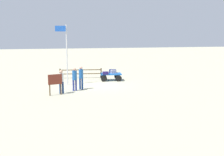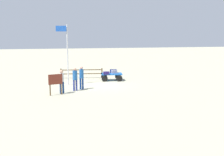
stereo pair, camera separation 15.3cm
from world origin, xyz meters
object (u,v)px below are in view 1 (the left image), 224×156
Objects in this scene: suitcase_tan at (113,72)px; worker_trailing at (81,76)px; worker_lead at (75,77)px; luggage_cart at (111,75)px; worker_supervisor at (61,80)px; suitcase_dark at (106,73)px; signboard at (55,81)px; suitcase_maroon at (113,71)px; flagpole at (66,50)px.

worker_trailing is (3.45, 3.55, 0.24)m from suitcase_tan.
worker_trailing is at bearing -142.01° from worker_lead.
luggage_cart is 1.20× the size of worker_supervisor.
signboard reaches higher than suitcase_dark.
suitcase_tan is at bearing -134.22° from worker_trailing.
suitcase_tan is at bearing 89.72° from suitcase_maroon.
suitcase_maroon is 0.39× the size of worker_trailing.
luggage_cart is 7.36m from signboard.
worker_trailing is (-0.54, -0.42, 0.02)m from worker_lead.
worker_lead reaches higher than suitcase_dark.
luggage_cart is 0.43m from suitcase_tan.
worker_supervisor is at bearing 37.70° from worker_trailing.
suitcase_dark is 6.60m from signboard.
worker_lead is 0.97× the size of worker_trailing.
worker_trailing reaches higher than suitcase_tan.
suitcase_maroon is 7.17m from worker_supervisor.
suitcase_maroon is 7.76m from signboard.
suitcase_maroon is at bearing -134.94° from signboard.
signboard is at bearing 74.51° from flagpole.
flagpole is (-0.59, -3.38, 1.94)m from worker_supervisor.
signboard is at bearing 45.06° from suitcase_maroon.
signboard is at bearing 45.34° from suitcase_dark.
suitcase_tan is (-0.84, -0.46, 0.03)m from suitcase_dark.
luggage_cart is 5.49m from worker_lead.
signboard is (5.48, 5.15, 0.17)m from suitcase_tan.
signboard is at bearing 38.56° from worker_lead.
suitcase_maroon reaches higher than suitcase_dark.
worker_trailing is 1.05× the size of worker_supervisor.
signboard is at bearing 43.25° from suitcase_tan.
suitcase_maroon is at bearing -132.84° from worker_lead.
signboard reaches higher than luggage_cart.
suitcase_tan is 0.10× the size of flagpole.
luggage_cart is at bearing -135.17° from signboard.
worker_trailing is 2.58m from signboard.
worker_supervisor is at bearing -139.24° from signboard.
worker_lead is (3.99, 4.31, 0.21)m from suitcase_maroon.
suitcase_maroon is 0.14× the size of flagpole.
luggage_cart is at bearing -139.65° from suitcase_dark.
worker_lead is at bearing -141.44° from signboard.
luggage_cart is 1.39× the size of signboard.
suitcase_tan is 0.35× the size of signboard.
worker_trailing is at bearing 49.76° from suitcase_dark.
worker_trailing is at bearing 114.30° from flagpole.
suitcase_dark is (0.58, 0.49, 0.31)m from luggage_cart.
suitcase_maroon is 0.34m from suitcase_tan.
worker_supervisor is at bearing 80.03° from flagpole.
suitcase_tan is (0.00, 0.34, -0.01)m from suitcase_maroon.
suitcase_dark is at bearing -134.21° from worker_supervisor.
worker_trailing reaches higher than luggage_cart.
worker_supervisor reaches higher than suitcase_maroon.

